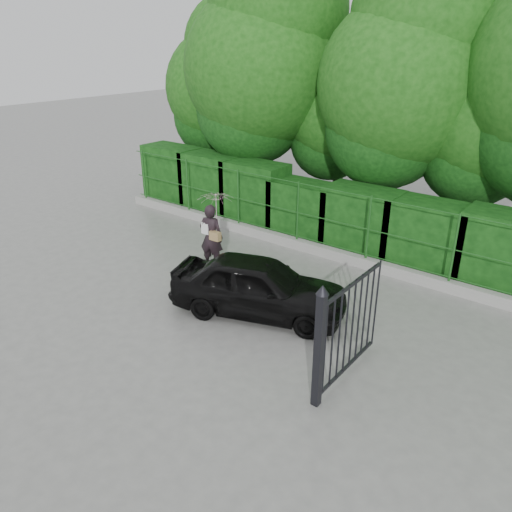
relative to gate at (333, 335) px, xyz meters
The scene contains 8 objects.
ground 4.81m from the gate, behind, with size 80.00×80.00×0.00m, color gray.
kerb 7.04m from the gate, 131.36° to the left, with size 14.00×0.25×0.30m, color #9E9E99.
fence 6.82m from the gate, 129.97° to the left, with size 14.13×0.06×1.80m.
hedge 7.84m from the gate, 127.40° to the left, with size 14.20×1.20×2.17m.
trees 9.76m from the gate, 112.24° to the left, with size 17.10×6.15×8.08m.
gate is the anchor object (origin of this frame).
woman 5.82m from the gate, 153.16° to the left, with size 1.02×0.98×2.20m.
car 3.15m from the gate, 152.36° to the left, with size 1.64×4.06×1.39m, color black.
Camera 1 is at (8.07, -7.38, 5.97)m, focal length 35.00 mm.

